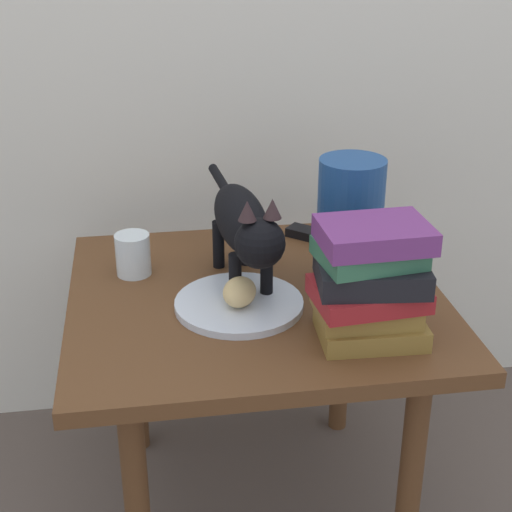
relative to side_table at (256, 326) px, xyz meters
name	(u,v)px	position (x,y,z in m)	size (l,w,h in m)	color
ground_plane	(256,504)	(0.00, 0.00, -0.45)	(6.00, 6.00, 0.00)	brown
side_table	(256,326)	(0.00, 0.00, 0.00)	(0.71, 0.66, 0.52)	brown
plate	(239,304)	(-0.04, -0.05, 0.08)	(0.24, 0.24, 0.01)	silver
bread_roll	(240,292)	(-0.04, -0.06, 0.11)	(0.08, 0.06, 0.05)	#E0BC7A
cat	(244,225)	(-0.02, 0.03, 0.20)	(0.11, 0.48, 0.23)	black
book_stack	(370,283)	(0.16, -0.19, 0.18)	(0.20, 0.16, 0.21)	olive
green_vase	(350,222)	(0.19, 0.03, 0.20)	(0.13, 0.13, 0.25)	navy
candle_jar	(133,257)	(-0.23, 0.12, 0.11)	(0.07, 0.07, 0.08)	silver
tv_remote	(319,236)	(0.18, 0.23, 0.08)	(0.15, 0.04, 0.02)	black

